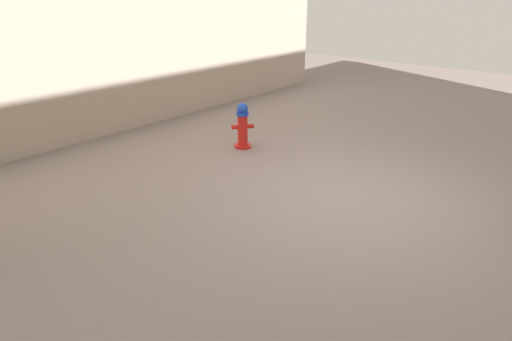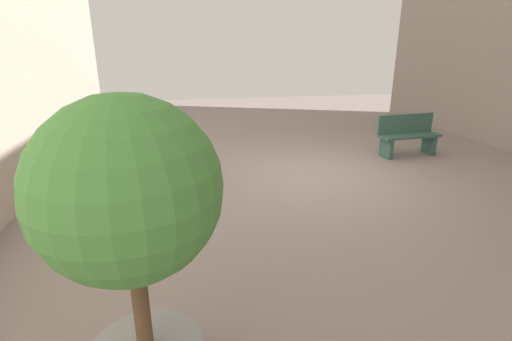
# 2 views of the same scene
# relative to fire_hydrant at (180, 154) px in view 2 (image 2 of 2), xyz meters

# --- Properties ---
(ground_plane) EXTENTS (23.40, 23.40, 0.00)m
(ground_plane) POSITION_rel_fire_hydrant_xyz_m (-2.68, 0.65, -0.40)
(ground_plane) COLOR gray
(fire_hydrant) EXTENTS (0.36, 0.36, 0.81)m
(fire_hydrant) POSITION_rel_fire_hydrant_xyz_m (0.00, 0.00, 0.00)
(fire_hydrant) COLOR red
(fire_hydrant) RESTS_ON ground_plane
(bench_near) EXTENTS (1.50, 0.58, 0.95)m
(bench_near) POSITION_rel_fire_hydrant_xyz_m (-5.20, -0.32, 0.08)
(bench_near) COLOR #33594C
(bench_near) RESTS_ON ground_plane
(planter_tree) EXTENTS (1.14, 1.14, 2.23)m
(planter_tree) POSITION_rel_fire_hydrant_xyz_m (0.23, 5.19, 1.01)
(planter_tree) COLOR gray
(planter_tree) RESTS_ON ground_plane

